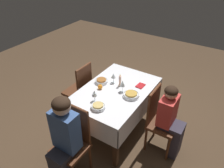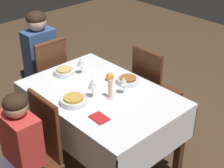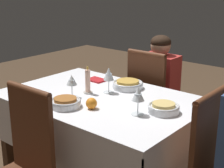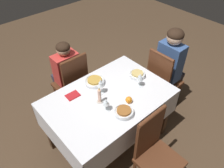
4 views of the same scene
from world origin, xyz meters
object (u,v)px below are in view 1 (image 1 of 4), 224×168
Objects in this scene: chair_west at (74,140)px; person_child_red at (171,119)px; chair_north at (80,88)px; bowl_west at (98,106)px; chair_south at (159,118)px; wine_glass_west at (94,94)px; dining_table at (116,96)px; bowl_north at (101,81)px; bowl_south at (131,95)px; napkin_red_folded at (141,86)px; person_adult_denim at (63,138)px; candle_centerpiece at (120,81)px; wine_glass_north at (114,76)px; wine_glass_south at (123,84)px; orange_fruit at (100,87)px.

chair_west is 0.91× the size of person_child_red.
chair_north reaches higher than bowl_west.
wine_glass_west is at bearing 117.56° from chair_south.
bowl_north is (0.04, 0.27, 0.13)m from dining_table.
bowl_south is 1.55× the size of napkin_red_folded.
person_adult_denim is 6.28× the size of bowl_north.
person_adult_denim is 6.51× the size of bowl_west.
bowl_north is at bearing 104.92° from candle_centerpiece.
dining_table is 7.03× the size of bowl_west.
wine_glass_west reaches higher than dining_table.
bowl_south is 0.42m from wine_glass_north.
chair_south is 0.66m from wine_glass_south.
napkin_red_folded is (0.27, -0.25, 0.11)m from dining_table.
dining_table is 0.47m from bowl_west.
person_adult_denim is at bearing 31.15° from chair_north.
wine_glass_south is at bearing 76.05° from bowl_south.
person_adult_denim reaches higher than chair_south.
person_adult_denim is (-1.03, 0.70, 0.16)m from chair_south.
person_adult_denim is at bearing 177.52° from dining_table.
person_adult_denim is (-1.01, -0.61, 0.16)m from chair_north.
person_adult_denim is 6.37× the size of candle_centerpiece.
person_child_red is 6.44× the size of wine_glass_west.
bowl_south is at bearing 97.54° from chair_south.
chair_south reaches higher than bowl_north.
chair_north is 0.80× the size of person_adult_denim.
bowl_south is 0.53m from bowl_north.
chair_west is at bearing 141.88° from chair_south.
wine_glass_west is at bearing 94.17° from person_adult_denim.
wine_glass_west is at bearing 57.17° from chair_north.
person_child_red reaches higher than wine_glass_west.
chair_south is 6.81× the size of napkin_red_folded.
chair_north is 0.54m from orange_fruit.
dining_table is at bearing 3.82° from bowl_west.
wine_glass_south is 1.17× the size of wine_glass_north.
bowl_north is at bearing 104.01° from chair_west.
person_child_red is (0.03, -0.81, -0.06)m from dining_table.
orange_fruit is at bearing 117.26° from dining_table.
candle_centerpiece is (0.10, 0.10, -0.05)m from wine_glass_south.
person_child_red is (0.89, -0.85, 0.06)m from chair_west.
wine_glass_north is at bearing 14.45° from bowl_west.
bowl_south is 1.45× the size of wine_glass_north.
chair_south is 0.52m from napkin_red_folded.
chair_west is 0.48m from bowl_west.
person_child_red reaches higher than candle_centerpiece.
person_adult_denim reaches higher than bowl_south.
napkin_red_folded is (0.22, -0.52, -0.02)m from bowl_north.
chair_north is 5.02× the size of bowl_north.
chair_south reaches higher than wine_glass_west.
candle_centerpiece is at bearing 99.57° from chair_north.
wine_glass_north is (1.14, 0.08, 0.17)m from person_adult_denim.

